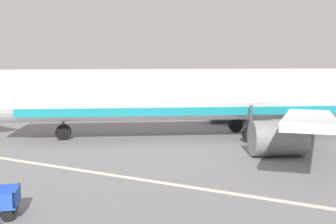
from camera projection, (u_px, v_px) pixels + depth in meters
apron_stripe at (143, 180)px, 22.71m from camera, size 120.00×0.36×0.01m
airplane at (223, 96)px, 33.93m from camera, size 32.99×28.28×11.34m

